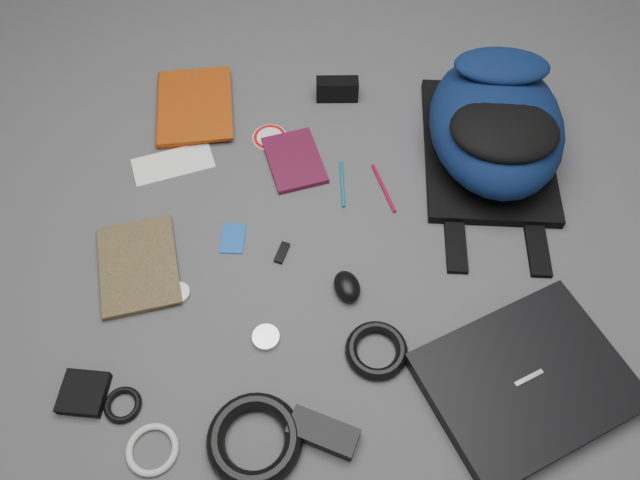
# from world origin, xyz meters

# --- Properties ---
(ground) EXTENTS (4.00, 4.00, 0.00)m
(ground) POSITION_xyz_m (0.00, 0.00, 0.00)
(ground) COLOR #4F4F51
(ground) RESTS_ON ground
(backpack) EXTENTS (0.35, 0.50, 0.21)m
(backpack) POSITION_xyz_m (0.41, 0.31, 0.10)
(backpack) COLOR #081434
(backpack) RESTS_ON ground
(laptop) EXTENTS (0.49, 0.45, 0.04)m
(laptop) POSITION_xyz_m (0.43, -0.31, 0.02)
(laptop) COLOR black
(laptop) RESTS_ON ground
(textbook_red) EXTENTS (0.24, 0.30, 0.03)m
(textbook_red) POSITION_xyz_m (-0.46, 0.39, 0.01)
(textbook_red) COLOR #8A2F08
(textbook_red) RESTS_ON ground
(comic_book) EXTENTS (0.24, 0.28, 0.02)m
(comic_book) POSITION_xyz_m (-0.49, -0.11, 0.01)
(comic_book) COLOR #9D860B
(comic_book) RESTS_ON ground
(envelope) EXTENTS (0.22, 0.16, 0.00)m
(envelope) POSITION_xyz_m (-0.39, 0.22, 0.00)
(envelope) COLOR white
(envelope) RESTS_ON ground
(dvd_case) EXTENTS (0.18, 0.21, 0.01)m
(dvd_case) POSITION_xyz_m (-0.08, 0.24, 0.01)
(dvd_case) COLOR #3F0C1F
(dvd_case) RESTS_ON ground
(compact_camera) EXTENTS (0.12, 0.05, 0.06)m
(compact_camera) POSITION_xyz_m (0.01, 0.47, 0.03)
(compact_camera) COLOR black
(compact_camera) RESTS_ON ground
(sticker_disc) EXTENTS (0.10, 0.10, 0.00)m
(sticker_disc) POSITION_xyz_m (-0.15, 0.32, 0.00)
(sticker_disc) COLOR white
(sticker_disc) RESTS_ON ground
(pen_teal) EXTENTS (0.02, 0.14, 0.01)m
(pen_teal) POSITION_xyz_m (0.04, 0.18, 0.00)
(pen_teal) COLOR #0E677E
(pen_teal) RESTS_ON ground
(pen_red) EXTENTS (0.06, 0.14, 0.01)m
(pen_red) POSITION_xyz_m (0.14, 0.17, 0.00)
(pen_red) COLOR maroon
(pen_red) RESTS_ON ground
(id_badge) EXTENTS (0.06, 0.08, 0.00)m
(id_badge) POSITION_xyz_m (-0.20, 0.00, 0.00)
(id_badge) COLOR #1752B2
(id_badge) RESTS_ON ground
(usb_black) EXTENTS (0.03, 0.06, 0.01)m
(usb_black) POSITION_xyz_m (-0.09, -0.03, 0.00)
(usb_black) COLOR black
(usb_black) RESTS_ON ground
(mouse) EXTENTS (0.08, 0.09, 0.04)m
(mouse) POSITION_xyz_m (0.07, -0.12, 0.02)
(mouse) COLOR black
(mouse) RESTS_ON ground
(headphone_left) EXTENTS (0.07, 0.07, 0.01)m
(headphone_left) POSITION_xyz_m (-0.30, -0.15, 0.01)
(headphone_left) COLOR silver
(headphone_left) RESTS_ON ground
(headphone_right) EXTENTS (0.07, 0.07, 0.01)m
(headphone_right) POSITION_xyz_m (-0.10, -0.24, 0.01)
(headphone_right) COLOR silver
(headphone_right) RESTS_ON ground
(cable_coil) EXTENTS (0.17, 0.17, 0.03)m
(cable_coil) POSITION_xyz_m (0.13, -0.26, 0.01)
(cable_coil) COLOR black
(cable_coil) RESTS_ON ground
(power_brick) EXTENTS (0.15, 0.10, 0.03)m
(power_brick) POSITION_xyz_m (0.03, -0.43, 0.02)
(power_brick) COLOR black
(power_brick) RESTS_ON ground
(power_cord_coil) EXTENTS (0.19, 0.19, 0.04)m
(power_cord_coil) POSITION_xyz_m (-0.09, -0.46, 0.02)
(power_cord_coil) COLOR black
(power_cord_coil) RESTS_ON ground
(pouch) EXTENTS (0.09, 0.09, 0.02)m
(pouch) POSITION_xyz_m (-0.45, -0.39, 0.01)
(pouch) COLOR black
(pouch) RESTS_ON ground
(earbud_coil) EXTENTS (0.09, 0.09, 0.01)m
(earbud_coil) POSITION_xyz_m (-0.36, -0.40, 0.01)
(earbud_coil) COLOR black
(earbud_coil) RESTS_ON ground
(white_cable_coil) EXTENTS (0.13, 0.13, 0.01)m
(white_cable_coil) POSITION_xyz_m (-0.29, -0.49, 0.01)
(white_cable_coil) COLOR silver
(white_cable_coil) RESTS_ON ground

